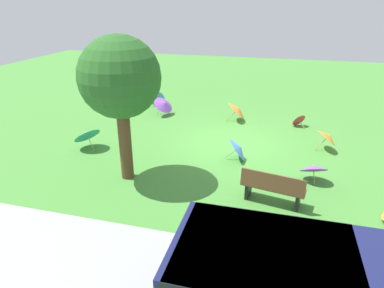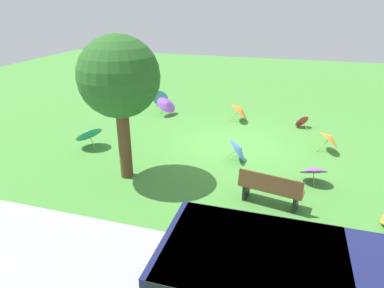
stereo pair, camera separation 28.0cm
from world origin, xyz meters
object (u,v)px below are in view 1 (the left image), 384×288
(shade_tree, at_px, (120,79))
(parasol_purple_1, at_px, (313,168))
(parasol_blue_2, at_px, (239,148))
(parasol_orange_1, at_px, (114,103))
(parasol_purple_0, at_px, (164,104))
(parasol_orange_2, at_px, (328,137))
(parasol_blue_0, at_px, (157,98))
(parasol_orange_0, at_px, (238,109))
(park_bench, at_px, (273,188))
(parasol_teal_2, at_px, (86,134))
(parasol_red_0, at_px, (298,119))

(shade_tree, distance_m, parasol_purple_1, 5.92)
(parasol_blue_2, distance_m, parasol_orange_1, 7.09)
(parasol_orange_1, bearing_deg, parasol_purple_0, -174.91)
(parasol_orange_2, bearing_deg, parasol_blue_0, -24.42)
(parasol_blue_0, distance_m, parasol_orange_2, 8.28)
(parasol_orange_0, xyz_separation_m, parasol_blue_0, (4.12, -1.17, -0.11))
(parasol_blue_0, height_order, parasol_purple_1, parasol_blue_0)
(parasol_purple_1, distance_m, parasol_orange_2, 2.49)
(parasol_blue_0, height_order, parasol_orange_1, parasol_orange_1)
(parasol_purple_0, relative_size, parasol_orange_1, 1.10)
(park_bench, relative_size, shade_tree, 0.41)
(parasol_orange_0, bearing_deg, parasol_teal_2, 42.48)
(parasol_orange_1, bearing_deg, shade_tree, 120.18)
(parasol_blue_0, height_order, parasol_blue_2, parasol_blue_0)
(parasol_orange_0, height_order, parasol_teal_2, parasol_teal_2)
(parasol_blue_2, distance_m, parasol_orange_2, 3.24)
(parasol_blue_2, relative_size, parasol_orange_1, 0.97)
(parasol_orange_1, bearing_deg, park_bench, 141.52)
(parasol_orange_0, bearing_deg, parasol_orange_1, 3.40)
(shade_tree, distance_m, parasol_red_0, 8.07)
(shade_tree, bearing_deg, parasol_blue_0, -76.37)
(parasol_blue_0, bearing_deg, parasol_red_0, 169.99)
(parasol_red_0, xyz_separation_m, parasol_purple_1, (-0.32, 4.67, 0.13))
(parasol_blue_0, relative_size, parasol_purple_1, 0.88)
(parasol_teal_2, bearing_deg, parasol_purple_1, 177.02)
(parasol_orange_0, xyz_separation_m, parasol_blue_2, (-0.57, 3.80, -0.11))
(parasol_purple_1, relative_size, parasol_orange_1, 0.91)
(parasol_blue_2, bearing_deg, shade_tree, 34.23)
(parasol_teal_2, bearing_deg, parasol_blue_2, -174.76)
(parasol_red_0, height_order, parasol_orange_1, parasol_orange_1)
(parasol_red_0, height_order, parasol_purple_1, parasol_purple_1)
(parasol_orange_2, bearing_deg, parasol_purple_0, -17.59)
(park_bench, relative_size, parasol_orange_2, 1.63)
(parasol_blue_0, height_order, parasol_orange_2, parasol_orange_2)
(parasol_orange_0, distance_m, parasol_blue_0, 4.28)
(parasol_orange_0, distance_m, parasol_purple_1, 5.45)
(parasol_purple_1, bearing_deg, parasol_orange_0, -58.84)
(parasol_blue_2, height_order, parasol_teal_2, parasol_teal_2)
(parasol_orange_0, bearing_deg, parasol_purple_0, 2.20)
(shade_tree, relative_size, parasol_orange_1, 3.93)
(parasol_purple_0, distance_m, parasol_teal_2, 4.38)
(park_bench, distance_m, parasol_orange_0, 6.43)
(parasol_orange_0, relative_size, parasol_teal_2, 0.90)
(parasol_blue_0, distance_m, parasol_purple_1, 9.07)
(parasol_red_0, distance_m, parasol_teal_2, 8.35)
(park_bench, bearing_deg, parasol_orange_2, -113.08)
(park_bench, relative_size, parasol_blue_2, 1.65)
(shade_tree, distance_m, parasol_purple_0, 6.24)
(parasol_orange_0, relative_size, parasol_orange_2, 1.08)
(parasol_orange_1, bearing_deg, parasol_orange_2, 168.01)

